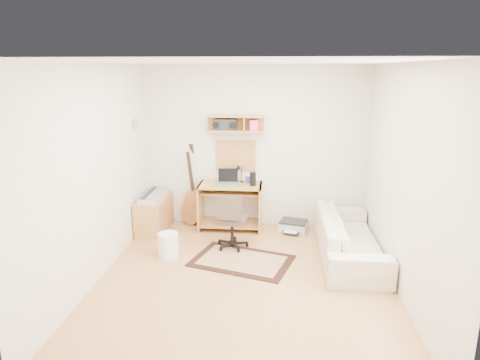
# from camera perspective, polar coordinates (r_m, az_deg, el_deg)

# --- Properties ---
(floor) EXTENTS (3.60, 4.00, 0.01)m
(floor) POSITION_cam_1_polar(r_m,az_deg,el_deg) (5.37, 0.62, -13.35)
(floor) COLOR tan
(floor) RESTS_ON ground
(ceiling) EXTENTS (3.60, 4.00, 0.01)m
(ceiling) POSITION_cam_1_polar(r_m,az_deg,el_deg) (4.74, 0.72, 15.70)
(ceiling) COLOR white
(ceiling) RESTS_ON ground
(back_wall) EXTENTS (3.60, 0.01, 2.60)m
(back_wall) POSITION_cam_1_polar(r_m,az_deg,el_deg) (6.85, 1.96, 4.42)
(back_wall) COLOR beige
(back_wall) RESTS_ON ground
(left_wall) EXTENTS (0.01, 4.00, 2.60)m
(left_wall) POSITION_cam_1_polar(r_m,az_deg,el_deg) (5.34, -19.02, 0.66)
(left_wall) COLOR beige
(left_wall) RESTS_ON ground
(right_wall) EXTENTS (0.01, 4.00, 2.60)m
(right_wall) POSITION_cam_1_polar(r_m,az_deg,el_deg) (5.09, 21.36, -0.22)
(right_wall) COLOR beige
(right_wall) RESTS_ON ground
(wall_shelf) EXTENTS (0.90, 0.25, 0.26)m
(wall_shelf) POSITION_cam_1_polar(r_m,az_deg,el_deg) (6.69, -0.66, 7.64)
(wall_shelf) COLOR #BE8C43
(wall_shelf) RESTS_ON back_wall
(cork_board) EXTENTS (0.64, 0.03, 0.49)m
(cork_board) POSITION_cam_1_polar(r_m,az_deg,el_deg) (6.88, -0.56, 3.36)
(cork_board) COLOR tan
(cork_board) RESTS_ON back_wall
(wall_photo) EXTENTS (0.02, 0.20, 0.15)m
(wall_photo) POSITION_cam_1_polar(r_m,az_deg,el_deg) (6.64, -14.00, 7.33)
(wall_photo) COLOR #4C8CBF
(wall_photo) RESTS_ON left_wall
(desk) EXTENTS (1.00, 0.55, 0.75)m
(desk) POSITION_cam_1_polar(r_m,az_deg,el_deg) (6.84, -1.31, -3.59)
(desk) COLOR #BE8C43
(desk) RESTS_ON floor
(laptop) EXTENTS (0.34, 0.34, 0.24)m
(laptop) POSITION_cam_1_polar(r_m,az_deg,el_deg) (6.69, -1.65, 0.39)
(laptop) COLOR silver
(laptop) RESTS_ON desk
(speaker) EXTENTS (0.10, 0.10, 0.22)m
(speaker) POSITION_cam_1_polar(r_m,az_deg,el_deg) (6.63, 1.75, 0.15)
(speaker) COLOR black
(speaker) RESTS_ON desk
(desk_lamp) EXTENTS (0.09, 0.09, 0.28)m
(desk_lamp) POSITION_cam_1_polar(r_m,az_deg,el_deg) (6.82, 0.23, 0.84)
(desk_lamp) COLOR black
(desk_lamp) RESTS_ON desk
(pencil_cup) EXTENTS (0.07, 0.07, 0.11)m
(pencil_cup) POSITION_cam_1_polar(r_m,az_deg,el_deg) (6.79, 1.02, 0.04)
(pencil_cup) COLOR #333B9A
(pencil_cup) RESTS_ON desk
(boombox) EXTENTS (0.35, 0.16, 0.18)m
(boombox) POSITION_cam_1_polar(r_m,az_deg,el_deg) (6.70, -2.05, 7.48)
(boombox) COLOR black
(boombox) RESTS_ON wall_shelf
(rug) EXTENTS (1.49, 1.20, 0.02)m
(rug) POSITION_cam_1_polar(r_m,az_deg,el_deg) (5.84, 0.24, -10.82)
(rug) COLOR tan
(rug) RESTS_ON floor
(task_chair) EXTENTS (0.48, 0.48, 0.86)m
(task_chair) POSITION_cam_1_polar(r_m,az_deg,el_deg) (6.10, -1.07, -5.38)
(task_chair) COLOR #3D2D24
(task_chair) RESTS_ON floor
(cabinet) EXTENTS (0.40, 0.90, 0.55)m
(cabinet) POSITION_cam_1_polar(r_m,az_deg,el_deg) (6.95, -11.50, -4.48)
(cabinet) COLOR #BE8C43
(cabinet) RESTS_ON floor
(music_keyboard) EXTENTS (0.26, 0.83, 0.07)m
(music_keyboard) POSITION_cam_1_polar(r_m,az_deg,el_deg) (6.85, -11.63, -2.02)
(music_keyboard) COLOR #B2B5BA
(music_keyboard) RESTS_ON cabinet
(guitar) EXTENTS (0.42, 0.35, 1.35)m
(guitar) POSITION_cam_1_polar(r_m,az_deg,el_deg) (6.98, -6.66, -0.72)
(guitar) COLOR #B36C37
(guitar) RESTS_ON floor
(waste_basket) EXTENTS (0.32, 0.32, 0.34)m
(waste_basket) POSITION_cam_1_polar(r_m,az_deg,el_deg) (5.99, -9.65, -8.64)
(waste_basket) COLOR white
(waste_basket) RESTS_ON floor
(printer) EXTENTS (0.50, 0.43, 0.16)m
(printer) POSITION_cam_1_polar(r_m,az_deg,el_deg) (6.89, 7.23, -6.15)
(printer) COLOR #A5A8AA
(printer) RESTS_ON floor
(sofa) EXTENTS (0.58, 2.00, 0.78)m
(sofa) POSITION_cam_1_polar(r_m,az_deg,el_deg) (6.01, 14.58, -6.59)
(sofa) COLOR beige
(sofa) RESTS_ON floor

